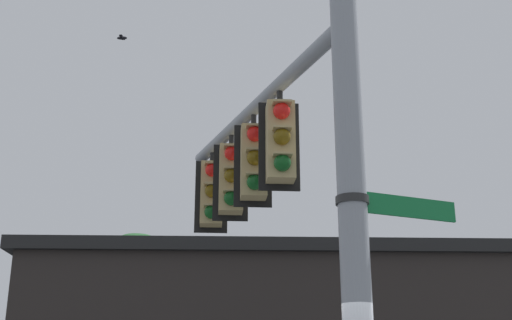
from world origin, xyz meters
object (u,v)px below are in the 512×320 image
traffic_light_arm_end (211,193)px  street_name_sign (380,204)px  traffic_light_mid_outer (231,178)px  bird_flying (122,38)px  traffic_light_mid_inner (254,161)px  traffic_light_nearest_pole (281,141)px

traffic_light_arm_end → street_name_sign: bearing=112.8°
traffic_light_mid_outer → bird_flying: 4.29m
bird_flying → traffic_light_arm_end: bearing=150.8°
traffic_light_mid_inner → bird_flying: bird_flying is taller
traffic_light_nearest_pole → bird_flying: 5.49m
traffic_light_nearest_pole → street_name_sign: (-0.85, 1.50, -1.22)m
traffic_light_mid_inner → street_name_sign: 2.88m
traffic_light_mid_inner → street_name_sign: bearing=115.7°
traffic_light_mid_inner → bird_flying: (2.32, -2.68, 3.30)m
traffic_light_nearest_pole → street_name_sign: 2.11m
street_name_sign → bird_flying: size_ratio=5.22×
traffic_light_mid_inner → bird_flying: 4.85m
traffic_light_mid_inner → traffic_light_arm_end: bearing=-71.6°
traffic_light_nearest_pole → traffic_light_arm_end: same height
traffic_light_arm_end → traffic_light_mid_inner: bearing=108.4°
traffic_light_nearest_pole → traffic_light_arm_end: size_ratio=1.00×
traffic_light_mid_inner → traffic_light_mid_outer: (0.28, -0.85, 0.00)m
traffic_light_nearest_pole → traffic_light_mid_outer: (0.57, -1.70, 0.00)m
traffic_light_mid_inner → traffic_light_mid_outer: same height
bird_flying → street_name_sign: bearing=124.4°
traffic_light_mid_inner → traffic_light_arm_end: size_ratio=1.00×
street_name_sign → traffic_light_nearest_pole: bearing=-60.5°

